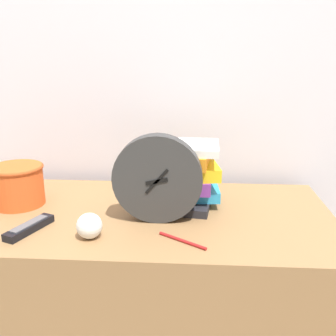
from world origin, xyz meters
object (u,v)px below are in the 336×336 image
desk_clock (157,179)px  tv_remote (29,227)px  basket (17,184)px  pen (182,241)px  crumpled_paper_ball (89,226)px  book_stack (180,174)px

desk_clock → tv_remote: (-0.33, -0.09, -0.11)m
basket → pen: (0.51, -0.22, -0.06)m
basket → desk_clock: bearing=-11.9°
basket → crumpled_paper_ball: 0.35m
tv_remote → crumpled_paper_ball: size_ratio=2.34×
desk_clock → pen: (0.07, -0.13, -0.12)m
book_stack → desk_clock: bearing=-115.1°
book_stack → tv_remote: size_ratio=1.55×
desk_clock → tv_remote: size_ratio=1.59×
book_stack → basket: bearing=-176.7°
basket → tv_remote: size_ratio=1.05×
desk_clock → crumpled_paper_ball: 0.22m
desk_clock → book_stack: size_ratio=1.03×
desk_clock → tv_remote: bearing=-165.0°
crumpled_paper_ball → desk_clock: bearing=35.3°
tv_remote → pen: tv_remote is taller
desk_clock → basket: (-0.44, 0.09, -0.06)m
book_stack → basket: (-0.50, -0.03, -0.03)m
tv_remote → book_stack: bearing=28.3°
book_stack → pen: size_ratio=1.97×
pen → tv_remote: bearing=175.0°
basket → crumpled_paper_ball: basket is taller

